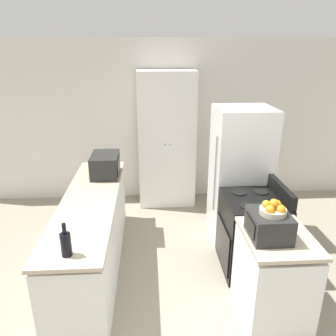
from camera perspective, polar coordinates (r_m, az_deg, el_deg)
wall_back at (r=5.44m, az=-0.99°, el=8.00°), size 7.00×0.06×2.60m
counter_left at (r=3.94m, az=-12.99°, el=-11.24°), size 0.60×2.47×0.89m
counter_right at (r=3.37m, az=17.79°, el=-17.75°), size 0.60×0.73×0.89m
pantry_cabinet at (r=5.21m, az=-0.24°, el=4.85°), size 0.89×0.51×2.14m
stove at (r=3.94m, az=14.32°, el=-10.97°), size 0.66×0.71×1.05m
refrigerator at (r=4.40m, az=12.40°, el=-1.17°), size 0.74×0.68×1.77m
microwave at (r=4.31m, az=-10.85°, el=0.56°), size 0.35×0.50×0.28m
wine_bottle at (r=2.78m, az=-17.36°, el=-12.47°), size 0.09×0.09×0.29m
toaster_oven at (r=3.01m, az=17.16°, el=-9.49°), size 0.34×0.37×0.23m
fruit_bowl at (r=2.93m, az=17.84°, el=-6.81°), size 0.23×0.23×0.14m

